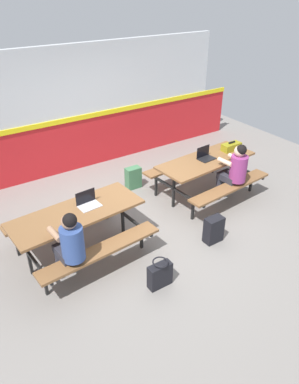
{
  "coord_description": "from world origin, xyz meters",
  "views": [
    {
      "loc": [
        -2.91,
        -4.38,
        3.67
      ],
      "look_at": [
        0.0,
        0.01,
        0.55
      ],
      "focal_mm": 33.9,
      "sensor_mm": 36.0,
      "label": 1
    }
  ],
  "objects_px": {
    "student_further": "(235,169)",
    "tote_bag_bright": "(160,275)",
    "picnic_table_right": "(206,167)",
    "laptop_dark": "(205,156)",
    "student_nearer": "(70,243)",
    "laptop_silver": "(88,203)",
    "picnic_table_left": "(78,221)",
    "toolbox_grey": "(231,147)",
    "satchel_spare": "(133,178)",
    "backpack_dark": "(213,230)"
  },
  "relations": [
    {
      "from": "student_nearer",
      "to": "laptop_dark",
      "type": "relative_size",
      "value": 3.59
    },
    {
      "from": "student_nearer",
      "to": "picnic_table_right",
      "type": "bearing_deg",
      "value": 15.89
    },
    {
      "from": "laptop_silver",
      "to": "toolbox_grey",
      "type": "distance_m",
      "value": 3.23
    },
    {
      "from": "student_nearer",
      "to": "laptop_silver",
      "type": "xyz_separation_m",
      "value": [
        0.57,
        0.64,
        0.08
      ]
    },
    {
      "from": "student_further",
      "to": "tote_bag_bright",
      "type": "relative_size",
      "value": 2.81
    },
    {
      "from": "toolbox_grey",
      "to": "satchel_spare",
      "type": "height_order",
      "value": "toolbox_grey"
    },
    {
      "from": "backpack_dark",
      "to": "laptop_dark",
      "type": "bearing_deg",
      "value": 55.23
    },
    {
      "from": "picnic_table_left",
      "to": "student_further",
      "type": "xyz_separation_m",
      "value": [
        2.95,
        -0.25,
        0.13
      ]
    },
    {
      "from": "student_further",
      "to": "laptop_dark",
      "type": "xyz_separation_m",
      "value": [
        -0.19,
        0.58,
        0.08
      ]
    },
    {
      "from": "laptop_dark",
      "to": "satchel_spare",
      "type": "relative_size",
      "value": 0.76
    },
    {
      "from": "picnic_table_left",
      "to": "satchel_spare",
      "type": "height_order",
      "value": "picnic_table_left"
    },
    {
      "from": "student_further",
      "to": "tote_bag_bright",
      "type": "distance_m",
      "value": 2.61
    },
    {
      "from": "student_nearer",
      "to": "picnic_table_left",
      "type": "bearing_deg",
      "value": 59.21
    },
    {
      "from": "student_further",
      "to": "laptop_silver",
      "type": "height_order",
      "value": "student_further"
    },
    {
      "from": "picnic_table_right",
      "to": "toolbox_grey",
      "type": "relative_size",
      "value": 5.0
    },
    {
      "from": "laptop_silver",
      "to": "laptop_dark",
      "type": "relative_size",
      "value": 1.0
    },
    {
      "from": "student_further",
      "to": "toolbox_grey",
      "type": "distance_m",
      "value": 0.78
    },
    {
      "from": "picnic_table_right",
      "to": "laptop_dark",
      "type": "relative_size",
      "value": 5.95
    },
    {
      "from": "student_further",
      "to": "laptop_dark",
      "type": "relative_size",
      "value": 3.59
    },
    {
      "from": "student_nearer",
      "to": "satchel_spare",
      "type": "relative_size",
      "value": 2.74
    },
    {
      "from": "student_nearer",
      "to": "tote_bag_bright",
      "type": "xyz_separation_m",
      "value": [
        0.96,
        -0.68,
        -0.51
      ]
    },
    {
      "from": "student_nearer",
      "to": "toolbox_grey",
      "type": "distance_m",
      "value": 3.9
    },
    {
      "from": "picnic_table_right",
      "to": "satchel_spare",
      "type": "bearing_deg",
      "value": 136.66
    },
    {
      "from": "laptop_silver",
      "to": "laptop_dark",
      "type": "bearing_deg",
      "value": 6.26
    },
    {
      "from": "satchel_spare",
      "to": "laptop_silver",
      "type": "bearing_deg",
      "value": -141.13
    },
    {
      "from": "picnic_table_right",
      "to": "satchel_spare",
      "type": "height_order",
      "value": "picnic_table_right"
    },
    {
      "from": "picnic_table_right",
      "to": "tote_bag_bright",
      "type": "relative_size",
      "value": 4.66
    },
    {
      "from": "student_nearer",
      "to": "backpack_dark",
      "type": "height_order",
      "value": "student_nearer"
    },
    {
      "from": "student_further",
      "to": "student_nearer",
      "type": "bearing_deg",
      "value": -174.13
    },
    {
      "from": "laptop_silver",
      "to": "picnic_table_left",
      "type": "bearing_deg",
      "value": -165.87
    },
    {
      "from": "student_nearer",
      "to": "tote_bag_bright",
      "type": "height_order",
      "value": "student_nearer"
    },
    {
      "from": "student_nearer",
      "to": "laptop_dark",
      "type": "bearing_deg",
      "value": 16.5
    },
    {
      "from": "student_nearer",
      "to": "backpack_dark",
      "type": "xyz_separation_m",
      "value": [
        2.23,
        -0.34,
        -0.49
      ]
    },
    {
      "from": "toolbox_grey",
      "to": "tote_bag_bright",
      "type": "xyz_separation_m",
      "value": [
        -2.83,
        -1.62,
        -0.62
      ]
    },
    {
      "from": "laptop_silver",
      "to": "backpack_dark",
      "type": "height_order",
      "value": "laptop_silver"
    },
    {
      "from": "toolbox_grey",
      "to": "student_further",
      "type": "bearing_deg",
      "value": -129.26
    },
    {
      "from": "picnic_table_left",
      "to": "laptop_silver",
      "type": "height_order",
      "value": "laptop_silver"
    },
    {
      "from": "picnic_table_left",
      "to": "laptop_dark",
      "type": "bearing_deg",
      "value": 6.9
    },
    {
      "from": "backpack_dark",
      "to": "picnic_table_right",
      "type": "bearing_deg",
      "value": 54.62
    },
    {
      "from": "tote_bag_bright",
      "to": "toolbox_grey",
      "type": "bearing_deg",
      "value": 29.71
    },
    {
      "from": "student_further",
      "to": "satchel_spare",
      "type": "relative_size",
      "value": 2.74
    },
    {
      "from": "laptop_dark",
      "to": "backpack_dark",
      "type": "height_order",
      "value": "laptop_dark"
    },
    {
      "from": "picnic_table_right",
      "to": "student_further",
      "type": "xyz_separation_m",
      "value": [
        0.2,
        -0.54,
        0.13
      ]
    },
    {
      "from": "student_nearer",
      "to": "laptop_silver",
      "type": "height_order",
      "value": "student_nearer"
    },
    {
      "from": "laptop_silver",
      "to": "toolbox_grey",
      "type": "bearing_deg",
      "value": 5.24
    },
    {
      "from": "student_nearer",
      "to": "tote_bag_bright",
      "type": "relative_size",
      "value": 2.81
    },
    {
      "from": "toolbox_grey",
      "to": "tote_bag_bright",
      "type": "distance_m",
      "value": 3.32
    },
    {
      "from": "picnic_table_left",
      "to": "satchel_spare",
      "type": "distance_m",
      "value": 2.17
    },
    {
      "from": "student_further",
      "to": "picnic_table_right",
      "type": "bearing_deg",
      "value": 110.36
    },
    {
      "from": "picnic_table_left",
      "to": "picnic_table_right",
      "type": "distance_m",
      "value": 2.76
    }
  ]
}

